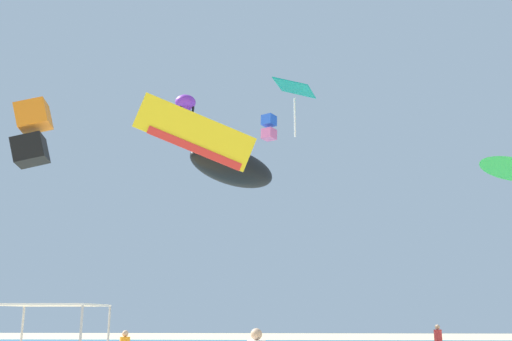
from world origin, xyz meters
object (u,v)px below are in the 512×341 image
(kite_inflatable_black, at_px, (234,167))
(kite_box_orange, at_px, (32,133))
(canopy_tent, at_px, (51,309))
(kite_octopus_purple, at_px, (185,105))
(person_central, at_px, (438,339))
(kite_parafoil_yellow, at_px, (195,134))
(kite_diamond_teal, at_px, (294,90))
(kite_box_blue, at_px, (269,127))
(kite_delta_green, at_px, (511,164))

(kite_inflatable_black, bearing_deg, kite_box_orange, -0.72)
(canopy_tent, bearing_deg, kite_octopus_purple, 91.81)
(person_central, distance_m, kite_box_orange, 21.94)
(kite_parafoil_yellow, height_order, kite_box_orange, kite_box_orange)
(person_central, height_order, kite_inflatable_black, kite_inflatable_black)
(canopy_tent, bearing_deg, kite_box_orange, 122.77)
(kite_diamond_teal, bearing_deg, kite_parafoil_yellow, 166.79)
(canopy_tent, height_order, kite_octopus_purple, kite_octopus_purple)
(kite_diamond_teal, bearing_deg, canopy_tent, 164.90)
(kite_diamond_teal, distance_m, kite_box_orange, 14.28)
(canopy_tent, height_order, person_central, canopy_tent)
(kite_parafoil_yellow, xyz_separation_m, kite_box_orange, (-7.09, 0.65, 0.33))
(kite_box_orange, bearing_deg, kite_octopus_purple, 162.51)
(kite_octopus_purple, bearing_deg, person_central, -100.62)
(kite_octopus_purple, xyz_separation_m, kite_box_orange, (-2.91, -20.80, -8.93))
(canopy_tent, distance_m, kite_box_orange, 10.09)
(kite_octopus_purple, bearing_deg, canopy_tent, -149.40)
(kite_parafoil_yellow, height_order, kite_diamond_teal, kite_diamond_teal)
(kite_box_blue, xyz_separation_m, kite_diamond_teal, (1.67, -11.03, -1.47))
(kite_delta_green, distance_m, kite_diamond_teal, 11.87)
(person_central, distance_m, kite_delta_green, 9.52)
(kite_diamond_teal, xyz_separation_m, kite_box_orange, (-11.37, -7.30, -4.64))
(kite_inflatable_black, xyz_separation_m, kite_octopus_purple, (-4.78, 9.52, 7.65))
(canopy_tent, bearing_deg, kite_inflatable_black, 77.02)
(kite_delta_green, xyz_separation_m, kite_inflatable_black, (-13.77, 7.36, 1.90))
(person_central, relative_size, kite_inflatable_black, 0.22)
(person_central, bearing_deg, canopy_tent, 92.70)
(canopy_tent, height_order, kite_inflatable_black, kite_inflatable_black)
(kite_parafoil_yellow, height_order, kite_inflatable_black, kite_inflatable_black)
(person_central, relative_size, kite_diamond_teal, 0.52)
(kite_octopus_purple, height_order, kite_box_orange, kite_octopus_purple)
(kite_parafoil_yellow, relative_size, kite_box_orange, 1.72)
(kite_octopus_purple, bearing_deg, kite_box_blue, -81.22)
(kite_inflatable_black, bearing_deg, person_central, 106.61)
(kite_box_orange, bearing_deg, kite_diamond_teal, 113.17)
(kite_parafoil_yellow, bearing_deg, person_central, 22.46)
(kite_octopus_purple, relative_size, kite_box_orange, 1.34)
(kite_delta_green, bearing_deg, kite_box_blue, 25.08)
(kite_delta_green, xyz_separation_m, kite_octopus_purple, (-18.55, 16.88, 9.55))
(canopy_tent, relative_size, kite_box_orange, 0.97)
(kite_box_orange, bearing_deg, canopy_tent, 23.23)
(kite_parafoil_yellow, height_order, kite_octopus_purple, kite_octopus_purple)
(canopy_tent, xyz_separation_m, kite_inflatable_black, (3.94, 17.11, 8.62))
(canopy_tent, bearing_deg, kite_parafoil_yellow, 57.09)
(kite_diamond_teal, distance_m, kite_inflatable_black, 6.38)
(kite_parafoil_yellow, bearing_deg, kite_box_orange, 160.03)
(kite_octopus_purple, bearing_deg, kite_delta_green, -103.51)
(kite_inflatable_black, xyz_separation_m, kite_box_orange, (-7.69, -11.29, -1.28))
(person_central, bearing_deg, kite_parafoil_yellow, 86.75)
(kite_inflatable_black, height_order, kite_box_orange, kite_inflatable_black)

